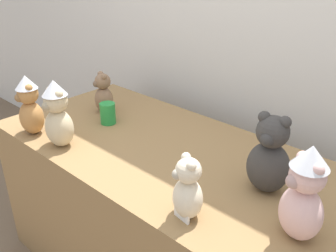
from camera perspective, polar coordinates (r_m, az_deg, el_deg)
The scene contains 10 objects.
wall_back at distance 2.02m, azimuth 13.22°, elevation 16.04°, with size 7.00×0.08×2.60m, color silver.
display_table at distance 1.91m, azimuth 0.00°, elevation -14.15°, with size 1.74×0.82×0.80m, color olive.
teddy_bear_caramel at distance 1.89m, azimuth -20.49°, elevation 2.93°, with size 0.15×0.13×0.29m.
teddy_bear_sand at distance 1.72m, azimuth -16.61°, elevation 1.68°, with size 0.14×0.13×0.31m.
teddy_bear_blush at distance 1.20m, azimuth 20.13°, elevation -9.84°, with size 0.19×0.18×0.33m.
teddy_bear_cream at distance 1.24m, azimuth 3.04°, elevation -9.70°, with size 0.15×0.15×0.23m.
teddy_bear_mocha at distance 2.05m, azimuth -9.88°, elevation 4.87°, with size 0.14×0.13×0.23m.
teddy_bear_charcoal at distance 1.39m, azimuth 15.30°, elevation -4.50°, with size 0.18×0.16×0.31m.
party_cup_green at distance 1.93m, azimuth -9.23°, elevation 1.94°, with size 0.08×0.08×0.11m, color #238C3D.
name_card_front_left at distance 1.27m, azimuth 2.13°, elevation -13.28°, with size 0.07×0.01×0.05m, color white.
Camera 1 is at (0.98, -0.83, 1.62)m, focal length 39.69 mm.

